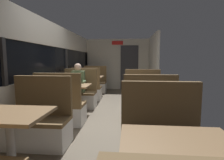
% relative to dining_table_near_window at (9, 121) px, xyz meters
% --- Properties ---
extents(ground_plane, '(3.30, 9.20, 0.02)m').
position_rel_dining_table_near_window_xyz_m(ground_plane, '(0.89, 2.09, -0.65)').
color(ground_plane, '#665B4C').
extents(carriage_window_panel_left, '(0.09, 8.48, 2.30)m').
position_rel_dining_table_near_window_xyz_m(carriage_window_panel_left, '(-0.56, 2.09, 0.47)').
color(carriage_window_panel_left, beige).
rests_on(carriage_window_panel_left, ground_plane).
extents(carriage_end_bulkhead, '(2.90, 0.11, 2.30)m').
position_rel_dining_table_near_window_xyz_m(carriage_end_bulkhead, '(0.95, 6.28, 0.50)').
color(carriage_end_bulkhead, beige).
rests_on(carriage_end_bulkhead, ground_plane).
extents(carriage_aisle_panel_right, '(0.08, 2.40, 2.30)m').
position_rel_dining_table_near_window_xyz_m(carriage_aisle_panel_right, '(2.34, 5.09, 0.51)').
color(carriage_aisle_panel_right, beige).
rests_on(carriage_aisle_panel_right, ground_plane).
extents(dining_table_near_window, '(0.90, 0.70, 0.74)m').
position_rel_dining_table_near_window_xyz_m(dining_table_near_window, '(0.00, 0.00, 0.00)').
color(dining_table_near_window, '#9E9EA3').
rests_on(dining_table_near_window, ground_plane).
extents(bench_near_window_facing_entry, '(0.95, 0.50, 1.10)m').
position_rel_dining_table_near_window_xyz_m(bench_near_window_facing_entry, '(0.00, 0.70, -0.31)').
color(bench_near_window_facing_entry, silver).
rests_on(bench_near_window_facing_entry, ground_plane).
extents(dining_table_mid_window, '(0.90, 0.70, 0.74)m').
position_rel_dining_table_near_window_xyz_m(dining_table_mid_window, '(0.00, 2.32, 0.00)').
color(dining_table_mid_window, '#9E9EA3').
rests_on(dining_table_mid_window, ground_plane).
extents(bench_mid_window_facing_end, '(0.95, 0.50, 1.10)m').
position_rel_dining_table_near_window_xyz_m(bench_mid_window_facing_end, '(0.00, 1.62, -0.31)').
color(bench_mid_window_facing_end, silver).
rests_on(bench_mid_window_facing_end, ground_plane).
extents(bench_mid_window_facing_entry, '(0.95, 0.50, 1.10)m').
position_rel_dining_table_near_window_xyz_m(bench_mid_window_facing_entry, '(0.00, 3.02, -0.31)').
color(bench_mid_window_facing_entry, silver).
rests_on(bench_mid_window_facing_entry, ground_plane).
extents(dining_table_far_window, '(0.90, 0.70, 0.74)m').
position_rel_dining_table_near_window_xyz_m(dining_table_far_window, '(0.00, 4.64, 0.00)').
color(dining_table_far_window, '#9E9EA3').
rests_on(dining_table_far_window, ground_plane).
extents(bench_far_window_facing_end, '(0.95, 0.50, 1.10)m').
position_rel_dining_table_near_window_xyz_m(bench_far_window_facing_end, '(0.00, 3.94, -0.31)').
color(bench_far_window_facing_end, silver).
rests_on(bench_far_window_facing_end, ground_plane).
extents(bench_far_window_facing_entry, '(0.95, 0.50, 1.10)m').
position_rel_dining_table_near_window_xyz_m(bench_far_window_facing_entry, '(0.00, 5.34, -0.31)').
color(bench_far_window_facing_entry, silver).
rests_on(bench_far_window_facing_entry, ground_plane).
extents(dining_table_front_aisle, '(0.90, 0.70, 0.74)m').
position_rel_dining_table_near_window_xyz_m(dining_table_front_aisle, '(1.79, -0.60, 0.00)').
color(dining_table_front_aisle, '#9E9EA3').
rests_on(dining_table_front_aisle, ground_plane).
extents(bench_front_aisle_facing_entry, '(0.95, 0.50, 1.10)m').
position_rel_dining_table_near_window_xyz_m(bench_front_aisle_facing_entry, '(1.79, 0.10, -0.31)').
color(bench_front_aisle_facing_entry, silver).
rests_on(bench_front_aisle_facing_entry, ground_plane).
extents(dining_table_rear_aisle, '(0.90, 0.70, 0.74)m').
position_rel_dining_table_near_window_xyz_m(dining_table_rear_aisle, '(1.79, 2.12, 0.00)').
color(dining_table_rear_aisle, '#9E9EA3').
rests_on(dining_table_rear_aisle, ground_plane).
extents(bench_rear_aisle_facing_end, '(0.95, 0.50, 1.10)m').
position_rel_dining_table_near_window_xyz_m(bench_rear_aisle_facing_end, '(1.79, 1.42, -0.31)').
color(bench_rear_aisle_facing_end, silver).
rests_on(bench_rear_aisle_facing_end, ground_plane).
extents(bench_rear_aisle_facing_entry, '(0.95, 0.50, 1.10)m').
position_rel_dining_table_near_window_xyz_m(bench_rear_aisle_facing_entry, '(1.79, 2.82, -0.31)').
color(bench_rear_aisle_facing_entry, silver).
rests_on(bench_rear_aisle_facing_entry, ground_plane).
extents(seated_passenger, '(0.47, 0.55, 1.26)m').
position_rel_dining_table_near_window_xyz_m(seated_passenger, '(0.00, 2.95, -0.10)').
color(seated_passenger, '#26262D').
rests_on(seated_passenger, ground_plane).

